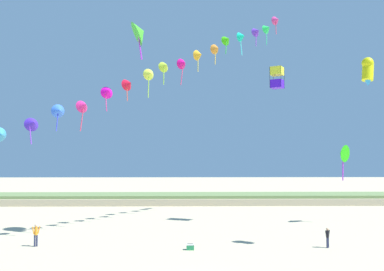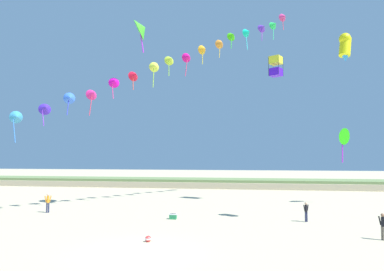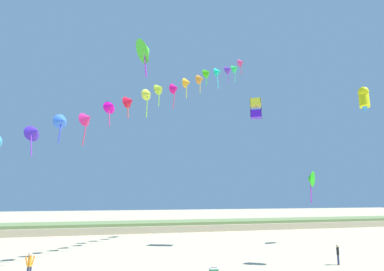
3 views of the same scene
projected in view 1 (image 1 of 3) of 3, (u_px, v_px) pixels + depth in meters
dune_ridge at (189, 199)px, 61.12m from camera, size 120.00×8.00×1.39m
person_near_left at (328, 236)px, 30.97m from camera, size 0.48×0.36×1.52m
person_far_left at (36, 233)px, 31.43m from camera, size 0.59×0.34×1.75m
kite_banner_string at (157, 72)px, 39.16m from camera, size 29.94×23.19×24.62m
large_kite_low_lead at (140, 32)px, 36.20m from camera, size 2.03×2.51×3.60m
large_kite_mid_trail at (277, 78)px, 42.61m from camera, size 1.66×1.66×2.23m
large_kite_high_solo at (343, 154)px, 42.77m from camera, size 1.88×1.73×3.78m
large_kite_outer_drift at (368, 70)px, 30.76m from camera, size 1.34×1.39×2.19m
beach_cooler at (190, 247)px, 30.27m from camera, size 0.58×0.41×0.46m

